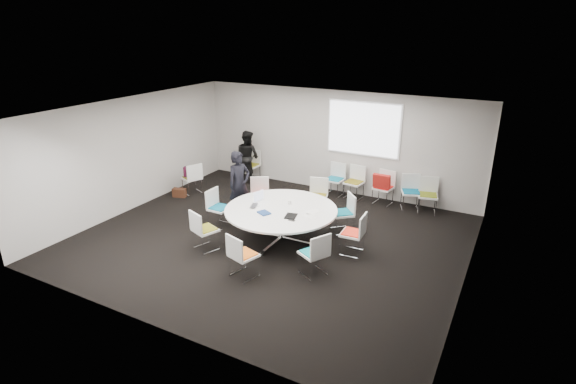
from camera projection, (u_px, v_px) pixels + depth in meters
The scene contains 31 objects.
room_shell at pixel (275, 179), 9.35m from camera, with size 8.08×7.08×2.88m.
conference_table at pixel (281, 216), 9.65m from camera, with size 2.41×2.41×0.73m.
projection_screen at pixel (363, 129), 11.73m from camera, with size 1.90×0.03×1.35m, color white.
chair_ring_a at pixel (353, 241), 9.17m from camera, with size 0.47×0.48×0.88m.
chair_ring_b at pixel (342, 220), 10.14m from camera, with size 0.64×0.64×0.88m.
chair_ring_c at pixel (317, 203), 11.10m from camera, with size 0.55×0.54×0.88m.
chair_ring_d at pixel (260, 202), 11.15m from camera, with size 0.63×0.62×0.88m.
chair_ring_e at pixel (220, 215), 10.41m from camera, with size 0.45×0.47×0.88m.
chair_ring_f at pixel (205, 237), 9.33m from camera, with size 0.59×0.58×0.88m.
chair_ring_g at pixel (243, 263), 8.32m from camera, with size 0.57×0.56×0.88m.
chair_ring_h at pixel (314, 262), 8.38m from camera, with size 0.61×0.62×0.88m.
chair_back_a at pixel (335, 185), 12.30m from camera, with size 0.49×0.48×0.88m.
chair_back_b at pixel (354, 188), 12.08m from camera, with size 0.51×0.50×0.88m.
chair_back_c at pixel (383, 194), 11.69m from camera, with size 0.52×0.51×0.88m.
chair_back_d at pixel (410, 198), 11.39m from camera, with size 0.59×0.59×0.88m.
chair_back_e at pixel (427, 202), 11.17m from camera, with size 0.55×0.54×0.88m.
chair_spare_left at pixel (192, 184), 12.41m from camera, with size 0.60×0.60×0.88m.
chair_person_back at pixel (251, 171), 13.52m from camera, with size 0.47×0.46×0.88m.
person_main at pixel (239, 185), 10.71m from camera, with size 0.60×0.40×1.65m, color black.
person_back at pixel (248, 156), 13.20m from camera, with size 0.75×0.58×1.54m, color black.
laptop at pixel (256, 206), 9.70m from camera, with size 0.30×0.19×0.02m, color #333338.
laptop_lid at pixel (259, 196), 9.94m from camera, with size 0.30×0.02×0.22m, color silver.
notebook_black at pixel (291, 216), 9.20m from camera, with size 0.22×0.30×0.02m, color black.
tablet_folio at pixel (264, 213), 9.35m from camera, with size 0.26×0.20×0.03m, color navy.
papers_right at pixel (312, 212), 9.44m from camera, with size 0.30×0.21×0.00m, color white.
papers_front at pixel (310, 216), 9.20m from camera, with size 0.30×0.21×0.00m, color silver.
cup at pixel (289, 202), 9.83m from camera, with size 0.08×0.08×0.09m, color white.
phone at pixel (292, 220), 9.02m from camera, with size 0.14×0.07×0.01m, color black.
maroon_bag at pixel (191, 172), 12.30m from camera, with size 0.40×0.14×0.28m, color #45122B.
brown_bag at pixel (179, 193), 12.21m from camera, with size 0.36×0.16×0.24m, color #402114.
red_jacket at pixel (382, 181), 11.36m from camera, with size 0.44×0.10×0.35m, color #A91914.
Camera 1 is at (4.50, -7.66, 4.45)m, focal length 28.00 mm.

